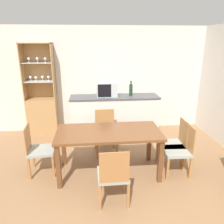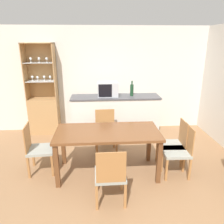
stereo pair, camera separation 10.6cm
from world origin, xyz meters
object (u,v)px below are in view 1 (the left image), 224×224
at_px(dining_chair_side_right_far, 174,144).
at_px(dining_chair_side_right_near, 179,150).
at_px(microwave, 107,89).
at_px(display_cabinet, 42,109).
at_px(dining_chair_side_left_far, 39,150).
at_px(dining_chair_head_far, 106,132).
at_px(dining_chair_head_near, 113,175).
at_px(wine_bottle, 131,90).
at_px(dining_table, 109,136).

xyz_separation_m(dining_chair_side_right_far, dining_chair_side_right_near, (0.00, -0.25, 0.00)).
bearing_deg(dining_chair_side_right_near, microwave, 36.78).
distance_m(display_cabinet, dining_chair_side_left_far, 1.80).
bearing_deg(dining_chair_head_far, dining_chair_head_near, 87.31).
bearing_deg(wine_bottle, microwave, 179.24).
relative_size(dining_table, dining_chair_head_near, 1.97).
xyz_separation_m(display_cabinet, dining_chair_head_far, (1.47, -1.15, -0.19)).
relative_size(dining_chair_head_near, wine_bottle, 2.59).
height_order(dining_chair_head_far, microwave, microwave).
relative_size(dining_table, dining_chair_side_left_far, 1.97).
distance_m(dining_chair_side_left_far, wine_bottle, 2.35).
bearing_deg(microwave, wine_bottle, -0.76).
xyz_separation_m(dining_chair_side_right_far, dining_chair_head_far, (-1.20, 0.62, 0.00)).
bearing_deg(dining_table, dining_chair_side_right_far, 5.79).
distance_m(microwave, wine_bottle, 0.54).
relative_size(dining_chair_side_right_near, dining_chair_head_near, 1.00).
bearing_deg(display_cabinet, dining_chair_head_near, -60.83).
xyz_separation_m(microwave, wine_bottle, (0.54, -0.01, -0.02)).
bearing_deg(dining_chair_side_right_far, dining_chair_side_right_near, -177.07).
bearing_deg(display_cabinet, dining_table, -52.14).
relative_size(dining_chair_head_far, microwave, 1.93).
bearing_deg(wine_bottle, display_cabinet, 167.79).
relative_size(dining_chair_side_left_far, wine_bottle, 2.59).
bearing_deg(dining_chair_side_right_far, dining_chair_side_left_far, 92.94).
bearing_deg(display_cabinet, dining_chair_side_right_near, -37.11).
height_order(display_cabinet, dining_table, display_cabinet).
bearing_deg(microwave, dining_table, -93.16).
distance_m(dining_chair_head_near, wine_bottle, 2.38).
height_order(dining_table, dining_chair_head_near, dining_chair_head_near).
relative_size(dining_chair_side_right_near, microwave, 1.93).
distance_m(dining_chair_head_far, microwave, 1.02).
distance_m(display_cabinet, dining_chair_head_near, 3.02).
bearing_deg(microwave, dining_chair_head_far, -96.67).
height_order(dining_table, dining_chair_side_right_near, dining_chair_side_right_near).
bearing_deg(dining_chair_side_right_far, dining_chair_head_near, 128.81).
xyz_separation_m(dining_chair_head_far, wine_bottle, (0.62, 0.69, 0.72)).
distance_m(dining_chair_side_left_far, dining_chair_head_near, 1.47).
xyz_separation_m(display_cabinet, microwave, (1.55, -0.45, 0.55)).
bearing_deg(dining_chair_head_far, display_cabinet, -40.84).
bearing_deg(dining_table, dining_chair_side_left_far, 174.25).
relative_size(dining_table, dining_chair_side_right_near, 1.97).
relative_size(dining_chair_side_right_far, wine_bottle, 2.59).
relative_size(dining_chair_side_right_far, dining_chair_side_right_near, 1.00).
relative_size(display_cabinet, dining_chair_side_left_far, 2.47).
relative_size(dining_chair_side_left_far, dining_chair_head_near, 1.00).
relative_size(dining_chair_head_far, dining_chair_head_near, 1.00).
relative_size(dining_chair_side_left_far, microwave, 1.93).
bearing_deg(dining_chair_side_right_near, dining_chair_head_near, 118.77).
xyz_separation_m(dining_chair_side_left_far, wine_bottle, (1.82, 1.32, 0.72)).
distance_m(display_cabinet, dining_table, 2.39).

